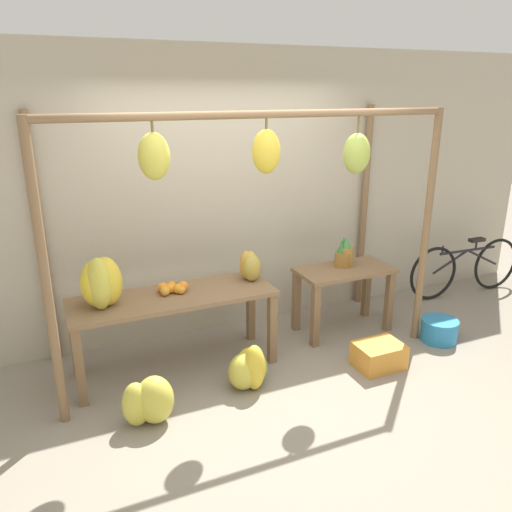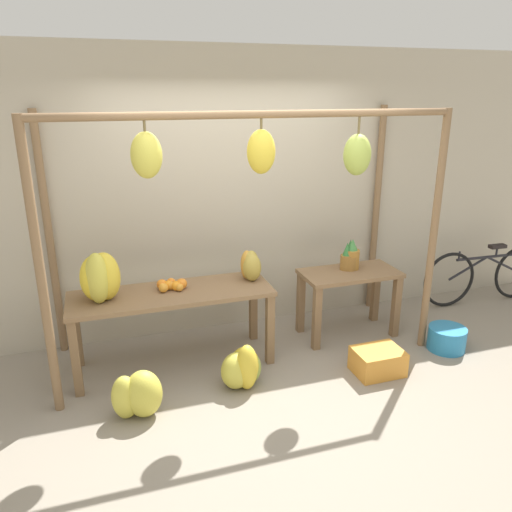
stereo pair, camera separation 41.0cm
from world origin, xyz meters
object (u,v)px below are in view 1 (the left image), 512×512
Objects in this scene: blue_bucket at (439,330)px; parked_bicycle at (465,267)px; orange_pile at (173,288)px; banana_pile_ground_right at (250,368)px; pineapple_cluster at (344,255)px; fruit_crate_white at (379,355)px; banana_pile_ground_left at (149,401)px; papaya_pile at (250,266)px; banana_pile_on_table at (101,283)px.

blue_bucket is 1.43m from parked_bicycle.
orange_pile is 0.96m from banana_pile_ground_right.
fruit_crate_white is (-0.13, -0.84, -0.69)m from pineapple_cluster.
parked_bicycle is (1.14, 0.82, 0.23)m from blue_bucket.
orange_pile reaches higher than banana_pile_ground_right.
pineapple_cluster is at bearing -175.41° from parked_bicycle.
banana_pile_ground_left is 1.19× the size of blue_bucket.
blue_bucket is (2.94, 0.14, -0.07)m from banana_pile_ground_left.
banana_pile_ground_left is 1.53m from papaya_pile.
banana_pile_on_table reaches higher than parked_bicycle.
pineapple_cluster is 1.93m from parked_bicycle.
parked_bicycle reaches higher than fruit_crate_white.
blue_bucket is (3.13, -0.55, -0.80)m from banana_pile_on_table.
papaya_pile reaches higher than pineapple_cluster.
orange_pile is 1.95m from fruit_crate_white.
banana_pile_on_table is at bearing 105.62° from banana_pile_ground_left.
banana_pile_on_table reaches higher than banana_pile_ground_right.
parked_bicycle is at bearing 13.36° from banana_pile_ground_left.
pineapple_cluster is 1.11× the size of papaya_pile.
parked_bicycle reaches higher than blue_bucket.
fruit_crate_white is (2.27, -0.71, -0.80)m from banana_pile_on_table.
banana_pile_ground_right is at bearing -153.39° from pineapple_cluster.
fruit_crate_white is at bearing -169.03° from blue_bucket.
orange_pile is 3.70m from parked_bicycle.
orange_pile reaches higher than parked_bicycle.
fruit_crate_white is at bearing -0.64° from banana_pile_ground_left.
banana_pile_on_table is at bearing -176.26° from parked_bicycle.
banana_pile_ground_right is at bearing -26.13° from banana_pile_on_table.
banana_pile_on_table is at bearing 153.87° from banana_pile_ground_right.
banana_pile_ground_left is at bearing -169.91° from banana_pile_ground_right.
pineapple_cluster is 2.43m from banana_pile_ground_left.
orange_pile is 2.68m from blue_bucket.
blue_bucket is 0.22× the size of parked_bicycle.
papaya_pile reaches higher than banana_pile_ground_left.
orange_pile is 0.73× the size of blue_bucket.
pineapple_cluster reaches higher than blue_bucket.
blue_bucket is (0.86, 0.17, 0.00)m from fruit_crate_white.
fruit_crate_white is at bearing -8.71° from banana_pile_ground_right.
papaya_pile is at bearing 67.31° from banana_pile_ground_right.
blue_bucket is 2.03m from papaya_pile.
banana_pile_ground_left is 4.19m from parked_bicycle.
banana_pile_ground_right is 3.29m from parked_bicycle.
banana_pile_on_table is at bearing 170.10° from blue_bucket.
pineapple_cluster is 1.60m from banana_pile_ground_right.
banana_pile_ground_right reaches higher than fruit_crate_white.
banana_pile_ground_left reaches higher than fruit_crate_white.
banana_pile_on_table reaches higher than pineapple_cluster.
parked_bicycle is 2.99m from papaya_pile.
banana_pile_ground_right is 1.51× the size of papaya_pile.
orange_pile is 0.62× the size of banana_pile_ground_right.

